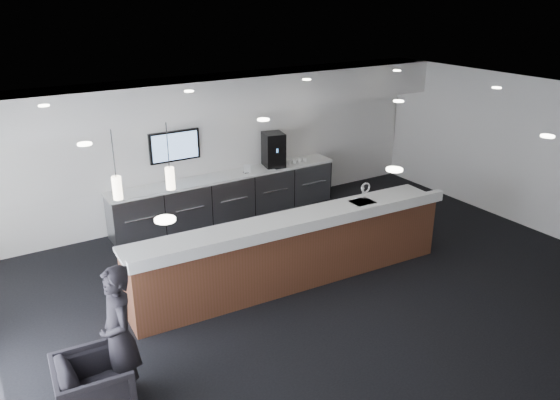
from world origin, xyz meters
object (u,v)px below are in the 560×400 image
coffee_machine (274,150)px  lounge_guest (119,336)px  armchair (94,388)px  service_counter (293,250)px

coffee_machine → lounge_guest: bearing=-125.2°
armchair → service_counter: bearing=-64.7°
service_counter → armchair: 3.86m
service_counter → lounge_guest: (-3.22, -1.29, 0.30)m
lounge_guest → coffee_machine: bearing=132.5°
service_counter → lounge_guest: 3.49m
armchair → lounge_guest: 0.62m
service_counter → coffee_machine: size_ratio=7.58×
service_counter → coffee_machine: coffee_machine is taller
service_counter → lounge_guest: lounge_guest is taller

